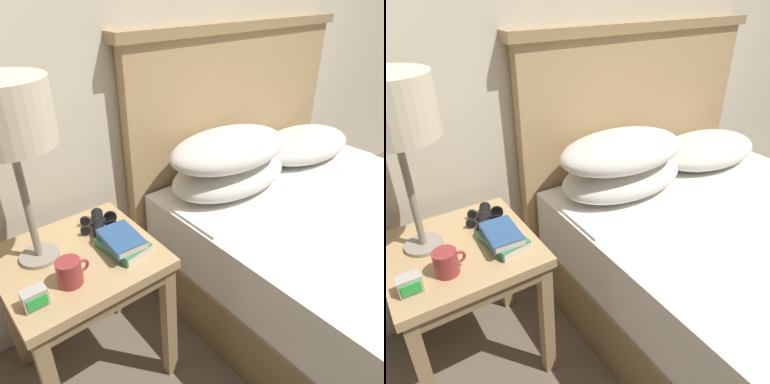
% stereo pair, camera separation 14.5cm
% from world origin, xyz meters
% --- Properties ---
extents(wall_back, '(8.00, 0.06, 2.60)m').
position_xyz_m(wall_back, '(0.00, 1.05, 1.30)').
color(wall_back, beige).
rests_on(wall_back, ground_plane).
extents(nightstand, '(0.51, 0.49, 0.58)m').
position_xyz_m(nightstand, '(-0.60, 0.69, 0.49)').
color(nightstand, tan).
rests_on(nightstand, ground_plane).
extents(bed, '(1.37, 1.86, 1.24)m').
position_xyz_m(bed, '(0.43, 0.17, 0.33)').
color(bed, olive).
rests_on(bed, ground_plane).
extents(table_lamp, '(0.26, 0.26, 0.60)m').
position_xyz_m(table_lamp, '(-0.70, 0.76, 1.07)').
color(table_lamp, gray).
rests_on(table_lamp, nightstand).
extents(book_on_nightstand, '(0.14, 0.19, 0.04)m').
position_xyz_m(book_on_nightstand, '(-0.46, 0.62, 0.60)').
color(book_on_nightstand, silver).
rests_on(book_on_nightstand, nightstand).
extents(book_stacked_on_top, '(0.12, 0.17, 0.03)m').
position_xyz_m(book_stacked_on_top, '(-0.47, 0.62, 0.63)').
color(book_stacked_on_top, silver).
rests_on(book_stacked_on_top, book_on_nightstand).
extents(binoculars_pair, '(0.16, 0.16, 0.05)m').
position_xyz_m(binoculars_pair, '(-0.46, 0.79, 0.60)').
color(binoculars_pair, black).
rests_on(binoculars_pair, nightstand).
extents(coffee_mug, '(0.10, 0.08, 0.08)m').
position_xyz_m(coffee_mug, '(-0.67, 0.58, 0.62)').
color(coffee_mug, '#993333').
rests_on(coffee_mug, nightstand).
extents(alarm_clock, '(0.07, 0.05, 0.06)m').
position_xyz_m(alarm_clock, '(-0.79, 0.55, 0.61)').
color(alarm_clock, '#B7B2A8').
rests_on(alarm_clock, nightstand).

